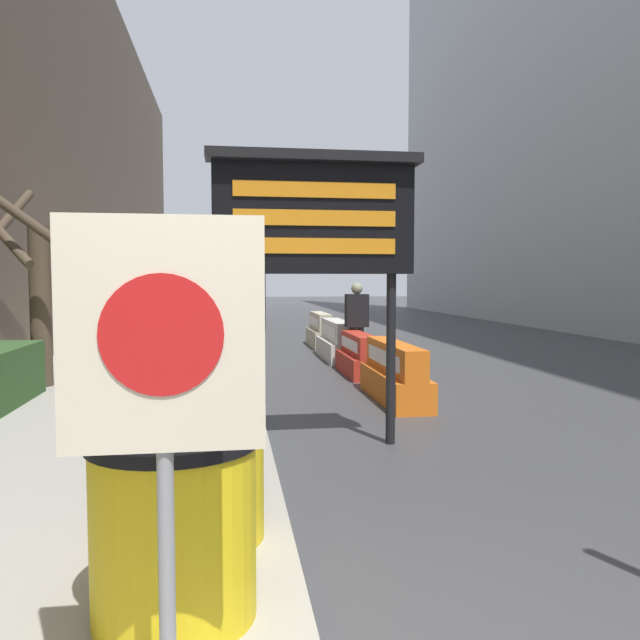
% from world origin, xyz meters
% --- Properties ---
extents(building_left_facade, '(0.40, 50.40, 11.07)m').
position_xyz_m(building_left_facade, '(-4.24, 9.80, 5.54)').
color(building_left_facade, brown).
rests_on(building_left_facade, ground_plane).
extents(bare_tree, '(1.80, 1.89, 3.05)m').
position_xyz_m(bare_tree, '(-3.20, 7.43, 1.70)').
color(bare_tree, '#4C3D2D').
rests_on(bare_tree, sidewalk_left).
extents(barrel_drum_foreground, '(0.80, 0.80, 0.88)m').
position_xyz_m(barrel_drum_foreground, '(-0.65, 0.64, 0.59)').
color(barrel_drum_foreground, yellow).
rests_on(barrel_drum_foreground, sidewalk_left).
extents(barrel_drum_middle, '(0.80, 0.80, 0.88)m').
position_xyz_m(barrel_drum_middle, '(-0.56, 1.54, 0.59)').
color(barrel_drum_middle, yellow).
rests_on(barrel_drum_middle, sidewalk_left).
extents(warning_sign, '(0.70, 0.08, 1.82)m').
position_xyz_m(warning_sign, '(-0.62, -0.10, 1.43)').
color(warning_sign, gray).
rests_on(warning_sign, sidewalk_left).
extents(message_board, '(2.17, 0.36, 3.01)m').
position_xyz_m(message_board, '(0.48, 4.04, 2.34)').
color(message_board, black).
rests_on(message_board, ground_plane).
extents(jersey_barrier_orange_near, '(0.55, 2.16, 0.84)m').
position_xyz_m(jersey_barrier_orange_near, '(1.96, 6.32, 0.37)').
color(jersey_barrier_orange_near, orange).
rests_on(jersey_barrier_orange_near, ground_plane).
extents(jersey_barrier_red_striped, '(0.56, 1.79, 0.75)m').
position_xyz_m(jersey_barrier_red_striped, '(1.96, 8.78, 0.33)').
color(jersey_barrier_red_striped, red).
rests_on(jersey_barrier_red_striped, ground_plane).
extents(jersey_barrier_white, '(0.65, 2.18, 0.84)m').
position_xyz_m(jersey_barrier_white, '(1.96, 11.05, 0.37)').
color(jersey_barrier_white, silver).
rests_on(jersey_barrier_white, ground_plane).
extents(jersey_barrier_cream, '(0.53, 1.90, 0.88)m').
position_xyz_m(jersey_barrier_cream, '(1.96, 13.61, 0.39)').
color(jersey_barrier_cream, beige).
rests_on(jersey_barrier_cream, ground_plane).
extents(traffic_cone_near, '(0.38, 0.38, 0.67)m').
position_xyz_m(traffic_cone_near, '(2.52, 12.19, 0.33)').
color(traffic_cone_near, black).
rests_on(traffic_cone_near, ground_plane).
extents(traffic_light_near_curb, '(0.28, 0.45, 4.31)m').
position_xyz_m(traffic_light_near_curb, '(0.80, 18.74, 3.11)').
color(traffic_light_near_curb, '#2D2D30').
rests_on(traffic_light_near_curb, ground_plane).
extents(pedestrian_worker, '(0.44, 0.27, 1.68)m').
position_xyz_m(pedestrian_worker, '(2.10, 9.67, 0.99)').
color(pedestrian_worker, '#333338').
rests_on(pedestrian_worker, ground_plane).
extents(pedestrian_passerby, '(0.48, 0.37, 1.62)m').
position_xyz_m(pedestrian_passerby, '(2.52, 11.62, 0.96)').
color(pedestrian_passerby, '#514C42').
rests_on(pedestrian_passerby, ground_plane).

